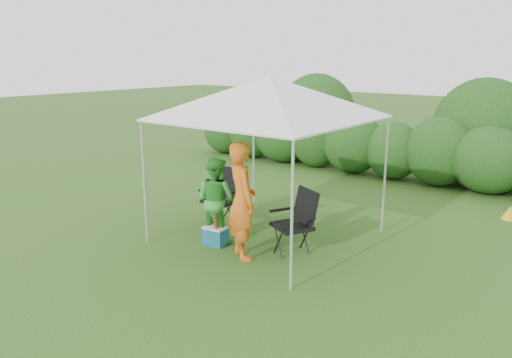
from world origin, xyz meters
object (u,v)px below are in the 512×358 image
Objects in this scene: canopy at (269,98)px; woman at (216,200)px; chair_left at (224,192)px; man at (242,201)px; cooler at (216,236)px; chair_right at (298,218)px.

canopy reaches higher than woman.
chair_left is 0.98m from woman.
man is (0.24, -1.02, -1.52)m from canopy.
chair_left is at bearing -57.85° from woman.
chair_left is at bearing 175.65° from canopy.
canopy reaches higher than cooler.
man is 1.26× the size of woman.
woman is at bearing 120.69° from cooler.
cooler is (-1.29, -0.57, -0.44)m from chair_right.
chair_right is 0.98m from man.
man is 4.53× the size of cooler.
man is (1.36, -1.10, 0.33)m from chair_left.
chair_right is 0.71× the size of woman.
chair_right is 1.47m from woman.
man reaches higher than cooler.
chair_right is at bearing -165.04° from woman.
chair_left is 0.72× the size of woman.
woman is at bearing -136.71° from chair_right.
woman is at bearing 13.19° from man.
man is at bearing -44.67° from chair_left.
man is (-0.59, -0.70, 0.34)m from chair_right.
canopy is 1.95m from woman.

